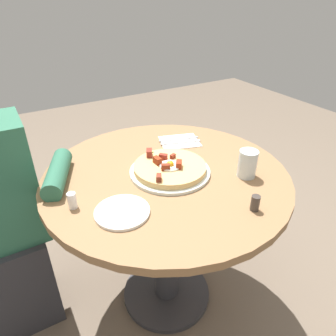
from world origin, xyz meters
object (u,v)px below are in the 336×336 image
(knife, at_px, (181,142))
(breakfast_pizza, at_px, (170,167))
(bread_plate, at_px, (122,212))
(pepper_shaker, at_px, (255,203))
(fork, at_px, (179,139))
(salt_shaker, at_px, (72,201))
(dining_table, at_px, (166,207))
(water_glass, at_px, (247,164))
(pizza_plate, at_px, (170,171))

(knife, bearing_deg, breakfast_pizza, 65.54)
(bread_plate, bearing_deg, pepper_shaker, -27.75)
(fork, distance_m, salt_shaker, 0.60)
(dining_table, relative_size, bread_plate, 5.35)
(water_glass, bearing_deg, dining_table, 145.39)
(dining_table, distance_m, knife, 0.31)
(knife, relative_size, salt_shaker, 3.34)
(fork, xyz_separation_m, pepper_shaker, (-0.06, -0.55, 0.02))
(pizza_plate, height_order, pepper_shaker, pepper_shaker)
(water_glass, bearing_deg, bread_plate, 176.72)
(breakfast_pizza, distance_m, water_glass, 0.28)
(fork, height_order, knife, same)
(breakfast_pizza, bearing_deg, pizza_plate, -30.69)
(dining_table, xyz_separation_m, fork, (0.19, 0.21, 0.17))
(pizza_plate, height_order, breakfast_pizza, breakfast_pizza)
(water_glass, distance_m, pepper_shaker, 0.20)
(breakfast_pizza, height_order, fork, breakfast_pizza)
(knife, bearing_deg, water_glass, 118.01)
(pizza_plate, relative_size, fork, 1.68)
(knife, bearing_deg, pizza_plate, 65.88)
(pizza_plate, height_order, bread_plate, pizza_plate)
(fork, relative_size, knife, 1.00)
(fork, bearing_deg, breakfast_pizza, 68.53)
(bread_plate, xyz_separation_m, knife, (0.41, 0.32, 0.00))
(bread_plate, relative_size, pepper_shaker, 3.32)
(knife, bearing_deg, dining_table, 62.54)
(fork, xyz_separation_m, water_glass, (0.06, -0.38, 0.04))
(fork, relative_size, salt_shaker, 3.34)
(breakfast_pizza, relative_size, pepper_shaker, 5.21)
(fork, relative_size, water_glass, 1.76)
(dining_table, distance_m, pizza_plate, 0.17)
(pizza_plate, height_order, knife, pizza_plate)
(dining_table, bearing_deg, bread_plate, -149.28)
(salt_shaker, bearing_deg, water_glass, -12.33)
(dining_table, height_order, breakfast_pizza, breakfast_pizza)
(breakfast_pizza, xyz_separation_m, bread_plate, (-0.25, -0.13, -0.02))
(dining_table, xyz_separation_m, knife, (0.18, 0.18, 0.17))
(pizza_plate, height_order, water_glass, water_glass)
(pizza_plate, distance_m, fork, 0.28)
(dining_table, xyz_separation_m, salt_shaker, (-0.36, -0.04, 0.19))
(water_glass, bearing_deg, knife, 100.80)
(pizza_plate, xyz_separation_m, bread_plate, (-0.25, -0.13, -0.00))
(bread_plate, distance_m, knife, 0.52)
(bread_plate, bearing_deg, breakfast_pizza, 28.17)
(breakfast_pizza, bearing_deg, pepper_shaker, -69.99)
(water_glass, height_order, salt_shaker, water_glass)
(water_glass, distance_m, salt_shaker, 0.62)
(bread_plate, xyz_separation_m, pepper_shaker, (0.37, -0.19, 0.02))
(dining_table, relative_size, pepper_shaker, 17.79)
(water_glass, height_order, pepper_shaker, water_glass)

